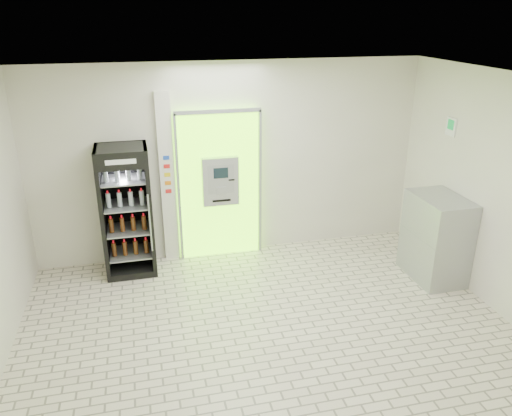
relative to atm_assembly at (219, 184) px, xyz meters
name	(u,v)px	position (x,y,z in m)	size (l,w,h in m)	color
ground	(272,340)	(0.20, -2.41, -1.17)	(6.00, 6.00, 0.00)	beige
room_shell	(274,195)	(0.20, -2.41, 0.67)	(6.00, 6.00, 6.00)	silver
atm_assembly	(219,184)	(0.00, 0.00, 0.00)	(1.30, 0.24, 2.33)	#75F211
pillar	(168,179)	(-0.78, 0.04, 0.13)	(0.22, 0.11, 2.60)	silver
beverage_cooler	(127,213)	(-1.41, -0.23, -0.25)	(0.72, 0.69, 1.91)	black
steel_cabinet	(436,238)	(2.88, -1.48, -0.55)	(0.63, 0.94, 1.24)	#9C9EA3
exit_sign	(451,127)	(3.19, -1.01, 0.95)	(0.02, 0.22, 0.26)	white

